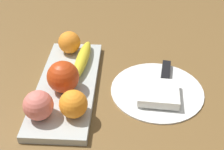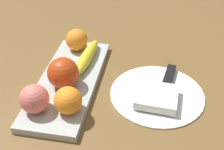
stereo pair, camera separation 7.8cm
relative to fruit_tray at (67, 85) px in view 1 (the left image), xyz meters
The scene contains 10 objects.
ground_plane 0.04m from the fruit_tray, 19.60° to the left, with size 2.40×2.40×0.00m, color brown.
fruit_tray is the anchor object (origin of this frame).
apple 0.06m from the fruit_tray, ahead, with size 0.08×0.08×0.08m, color #BC3A13.
banana 0.10m from the fruit_tray, 160.90° to the left, with size 0.19×0.03×0.03m, color gold.
orange_near_apple 0.16m from the fruit_tray, behind, with size 0.07×0.07×0.07m, color orange.
orange_near_banana 0.13m from the fruit_tray, 17.97° to the left, with size 0.07×0.07×0.07m, color orange.
peach 0.14m from the fruit_tray, 17.21° to the right, with size 0.07×0.07×0.07m, color #E27366.
dinner_plate 0.24m from the fruit_tray, 90.00° to the left, with size 0.25×0.25×0.01m, color white.
folded_napkin 0.25m from the fruit_tray, 82.71° to the left, with size 0.10×0.10×0.02m, color white.
knife 0.28m from the fruit_tray, 102.09° to the left, with size 0.18×0.05×0.01m.
Camera 1 is at (0.58, 0.14, 0.52)m, focal length 47.69 mm.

